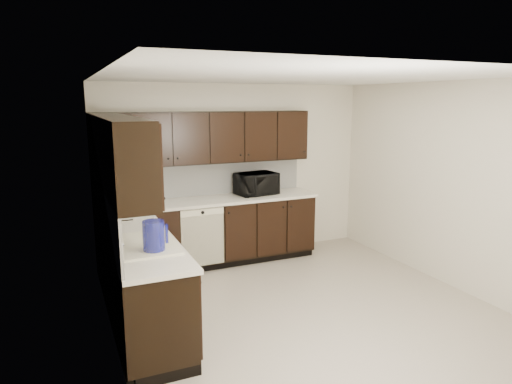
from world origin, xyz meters
TOP-DOWN VIEW (x-y plane):
  - floor at (0.00, 0.00)m, footprint 4.00×4.00m
  - ceiling at (0.00, 0.00)m, footprint 4.00×4.00m
  - wall_back at (0.00, 2.00)m, footprint 4.00×0.02m
  - wall_left at (-2.00, 0.00)m, footprint 0.02×4.00m
  - wall_right at (2.00, 0.00)m, footprint 0.02×4.00m
  - wall_front at (0.00, -2.00)m, footprint 4.00×0.02m
  - lower_cabinets at (-1.01, 1.11)m, footprint 3.00×2.80m
  - countertop at (-1.01, 1.11)m, footprint 3.03×2.83m
  - backsplash at (-1.22, 1.32)m, footprint 3.00×2.80m
  - upper_cabinets at (-1.10, 1.20)m, footprint 3.00×2.80m
  - dishwasher at (-0.70, 1.41)m, footprint 0.58×0.04m
  - sink at (-1.68, -0.01)m, footprint 0.54×0.82m
  - microwave at (0.21, 1.73)m, footprint 0.61×0.46m
  - soap_bottle_a at (-1.51, 0.42)m, footprint 0.09×0.09m
  - soap_bottle_b at (-1.87, 0.90)m, footprint 0.11×0.11m
  - toaster_oven at (-1.75, 1.73)m, footprint 0.39×0.35m
  - storage_bin at (-1.65, 1.30)m, footprint 0.48×0.36m
  - blue_pitcher at (-1.64, -0.23)m, footprint 0.25×0.25m
  - teal_tumbler at (-1.48, 1.35)m, footprint 0.12×0.12m
  - paper_towel_roll at (-1.55, 1.35)m, footprint 0.17×0.17m

SIDE VIEW (x-z plane):
  - floor at x=0.00m, z-range 0.00..0.00m
  - lower_cabinets at x=-1.01m, z-range -0.04..0.86m
  - dishwasher at x=-0.70m, z-range 0.16..0.94m
  - sink at x=-1.68m, z-range 0.67..1.09m
  - countertop at x=-1.01m, z-range 0.90..0.94m
  - soap_bottle_a at x=-1.51m, z-range 0.94..1.11m
  - storage_bin at x=-1.65m, z-range 0.94..1.13m
  - toaster_oven at x=-1.75m, z-range 0.94..1.15m
  - teal_tumbler at x=-1.48m, z-range 0.94..1.16m
  - soap_bottle_b at x=-1.87m, z-range 0.94..1.20m
  - blue_pitcher at x=-1.64m, z-range 0.94..1.23m
  - paper_towel_roll at x=-1.55m, z-range 0.94..1.23m
  - microwave at x=0.21m, z-range 0.94..1.25m
  - backsplash at x=-1.22m, z-range 0.94..1.42m
  - wall_back at x=0.00m, z-range 0.00..2.50m
  - wall_left at x=-2.00m, z-range 0.00..2.50m
  - wall_right at x=2.00m, z-range 0.00..2.50m
  - wall_front at x=0.00m, z-range 0.00..2.50m
  - upper_cabinets at x=-1.10m, z-range 1.42..2.12m
  - ceiling at x=0.00m, z-range 2.50..2.50m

